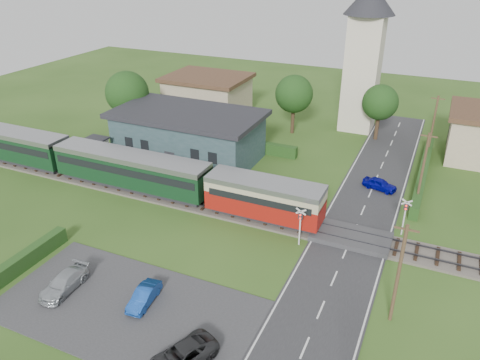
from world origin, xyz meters
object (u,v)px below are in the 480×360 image
at_px(church_tower, 365,48).
at_px(house_west, 208,95).
at_px(pedestrian_near, 229,180).
at_px(station_building, 188,135).
at_px(equipment_hut, 96,150).
at_px(car_park_dark, 182,356).
at_px(crossing_signal_far, 405,212).
at_px(crossing_signal_near, 300,221).
at_px(car_park_blue, 144,296).
at_px(train, 104,163).
at_px(car_on_road, 380,184).
at_px(car_park_silver, 64,283).
at_px(pedestrian_far, 115,159).

distance_m(church_tower, house_west, 21.55).
bearing_deg(pedestrian_near, station_building, -35.41).
height_order(equipment_hut, car_park_dark, equipment_hut).
xyz_separation_m(crossing_signal_far, pedestrian_near, (-15.85, 0.63, -0.74)).
bearing_deg(station_building, crossing_signal_near, -34.81).
height_order(equipment_hut, car_park_blue, equipment_hut).
height_order(train, car_park_blue, train).
height_order(car_on_road, car_park_silver, car_park_silver).
bearing_deg(church_tower, crossing_signal_far, -69.98).
distance_m(car_park_blue, car_park_dark, 5.89).
relative_size(crossing_signal_far, pedestrian_far, 2.06).
bearing_deg(car_park_blue, crossing_signal_near, 49.70).
relative_size(station_building, car_on_road, 4.93).
bearing_deg(pedestrian_far, car_park_silver, -171.18).
relative_size(station_building, church_tower, 0.91).
bearing_deg(equipment_hut, car_park_blue, -43.43).
xyz_separation_m(station_building, car_park_blue, (9.24, -22.11, -2.09)).
relative_size(car_on_road, car_park_blue, 1.02).
distance_m(train, pedestrian_far, 3.32).
xyz_separation_m(house_west, pedestrian_near, (12.75, -19.98, -1.39)).
xyz_separation_m(crossing_signal_far, car_park_silver, (-20.07, -16.64, -1.49)).
height_order(pedestrian_near, pedestrian_far, pedestrian_near).
xyz_separation_m(equipment_hut, crossing_signal_far, (31.60, -0.81, 0.39)).
relative_size(equipment_hut, car_park_blue, 0.80).
relative_size(house_west, car_park_blue, 3.39).
bearing_deg(car_park_silver, pedestrian_near, 73.88).
relative_size(crossing_signal_far, pedestrian_near, 1.71).
bearing_deg(crossing_signal_near, train, 173.36).
bearing_deg(pedestrian_near, car_park_blue, 97.44).
bearing_deg(equipment_hut, pedestrian_far, -5.00).
bearing_deg(pedestrian_far, car_park_blue, -156.32).
xyz_separation_m(equipment_hut, crossing_signal_near, (24.40, -5.61, 0.39)).
bearing_deg(house_west, car_park_silver, -77.10).
xyz_separation_m(car_park_dark, pedestrian_near, (-6.33, 19.49, 0.74)).
xyz_separation_m(equipment_hut, pedestrian_far, (2.57, -0.22, -0.50)).
distance_m(station_building, house_west, 14.87).
distance_m(house_west, car_park_dark, 43.89).
distance_m(church_tower, car_park_silver, 42.93).
bearing_deg(house_west, pedestrian_near, -57.45).
relative_size(crossing_signal_near, car_park_blue, 1.03).
relative_size(church_tower, crossing_signal_near, 5.37).
xyz_separation_m(equipment_hut, car_park_blue, (17.24, -16.31, -1.14)).
bearing_deg(car_park_dark, station_building, 142.51).
relative_size(crossing_signal_near, car_on_road, 1.01).
height_order(church_tower, crossing_signal_far, church_tower).
distance_m(crossing_signal_near, car_park_blue, 12.97).
bearing_deg(station_building, house_west, 109.65).
relative_size(car_on_road, pedestrian_near, 1.70).
height_order(crossing_signal_near, car_on_road, crossing_signal_near).
relative_size(equipment_hut, car_park_silver, 0.65).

